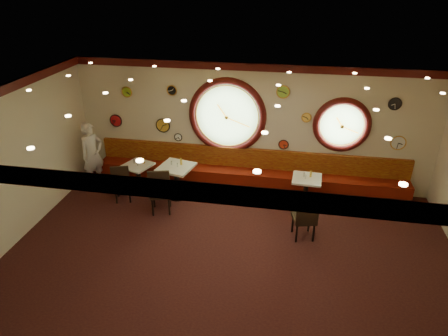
% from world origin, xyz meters
% --- Properties ---
extents(floor, '(9.00, 6.00, 0.00)m').
position_xyz_m(floor, '(0.00, 0.00, 0.00)').
color(floor, black).
rests_on(floor, ground).
extents(ceiling, '(9.00, 6.00, 0.02)m').
position_xyz_m(ceiling, '(0.00, 0.00, 3.20)').
color(ceiling, gold).
rests_on(ceiling, wall_back).
extents(wall_back, '(9.00, 0.02, 3.20)m').
position_xyz_m(wall_back, '(0.00, 3.00, 1.60)').
color(wall_back, beige).
rests_on(wall_back, floor).
extents(wall_front, '(9.00, 0.02, 3.20)m').
position_xyz_m(wall_front, '(0.00, -3.00, 1.60)').
color(wall_front, beige).
rests_on(wall_front, floor).
extents(wall_left, '(0.02, 6.00, 3.20)m').
position_xyz_m(wall_left, '(-4.50, 0.00, 1.60)').
color(wall_left, beige).
rests_on(wall_left, floor).
extents(molding_back, '(9.00, 0.10, 0.18)m').
position_xyz_m(molding_back, '(0.00, 2.95, 3.11)').
color(molding_back, '#3C0B0B').
rests_on(molding_back, wall_back).
extents(molding_front, '(9.00, 0.10, 0.18)m').
position_xyz_m(molding_front, '(0.00, -2.95, 3.11)').
color(molding_front, '#3C0B0B').
rests_on(molding_front, wall_back).
extents(banquette_base, '(8.00, 0.55, 0.20)m').
position_xyz_m(banquette_base, '(0.00, 2.72, 0.10)').
color(banquette_base, black).
rests_on(banquette_base, floor).
extents(banquette_seat, '(8.00, 0.55, 0.30)m').
position_xyz_m(banquette_seat, '(0.00, 2.72, 0.35)').
color(banquette_seat, '#5B1107').
rests_on(banquette_seat, banquette_base).
extents(banquette_back, '(8.00, 0.10, 0.55)m').
position_xyz_m(banquette_back, '(0.00, 2.94, 0.75)').
color(banquette_back, '#660E08').
rests_on(banquette_back, wall_back).
extents(porthole_left_glass, '(1.66, 0.02, 1.66)m').
position_xyz_m(porthole_left_glass, '(-0.60, 3.00, 1.85)').
color(porthole_left_glass, '#80AB66').
rests_on(porthole_left_glass, wall_back).
extents(porthole_left_frame, '(1.98, 0.18, 1.98)m').
position_xyz_m(porthole_left_frame, '(-0.60, 2.98, 1.85)').
color(porthole_left_frame, '#3C0B0B').
rests_on(porthole_left_frame, wall_back).
extents(porthole_left_ring, '(1.61, 0.03, 1.61)m').
position_xyz_m(porthole_left_ring, '(-0.60, 2.95, 1.85)').
color(porthole_left_ring, gold).
rests_on(porthole_left_ring, wall_back).
extents(porthole_right_glass, '(1.10, 0.02, 1.10)m').
position_xyz_m(porthole_right_glass, '(2.20, 3.00, 1.80)').
color(porthole_right_glass, '#80AB66').
rests_on(porthole_right_glass, wall_back).
extents(porthole_right_frame, '(1.38, 0.18, 1.38)m').
position_xyz_m(porthole_right_frame, '(2.20, 2.98, 1.80)').
color(porthole_right_frame, '#3C0B0B').
rests_on(porthole_right_frame, wall_back).
extents(porthole_right_ring, '(1.09, 0.03, 1.09)m').
position_xyz_m(porthole_right_ring, '(2.20, 2.95, 1.80)').
color(porthole_right_ring, gold).
rests_on(porthole_right_ring, wall_back).
extents(wall_clock_0, '(0.26, 0.03, 0.26)m').
position_xyz_m(wall_clock_0, '(-3.20, 2.96, 2.35)').
color(wall_clock_0, '#7EA821').
rests_on(wall_clock_0, wall_back).
extents(wall_clock_1, '(0.32, 0.03, 0.32)m').
position_xyz_m(wall_clock_1, '(-3.60, 2.96, 1.55)').
color(wall_clock_1, red).
rests_on(wall_clock_1, wall_back).
extents(wall_clock_2, '(0.34, 0.03, 0.34)m').
position_xyz_m(wall_clock_2, '(3.55, 2.96, 1.45)').
color(wall_clock_2, white).
rests_on(wall_clock_2, wall_back).
extents(wall_clock_3, '(0.28, 0.03, 0.28)m').
position_xyz_m(wall_clock_3, '(3.30, 2.96, 2.40)').
color(wall_clock_3, black).
rests_on(wall_clock_3, wall_back).
extents(wall_clock_4, '(0.30, 0.03, 0.30)m').
position_xyz_m(wall_clock_4, '(0.75, 2.96, 2.55)').
color(wall_clock_4, '#99CD40').
rests_on(wall_clock_4, wall_back).
extents(wall_clock_5, '(0.20, 0.03, 0.20)m').
position_xyz_m(wall_clock_5, '(-1.90, 2.96, 1.20)').
color(wall_clock_5, white).
rests_on(wall_clock_5, wall_back).
extents(wall_clock_6, '(0.24, 0.03, 0.24)m').
position_xyz_m(wall_clock_6, '(-2.00, 2.96, 2.45)').
color(wall_clock_6, black).
rests_on(wall_clock_6, wall_back).
extents(wall_clock_7, '(0.22, 0.03, 0.22)m').
position_xyz_m(wall_clock_7, '(1.35, 2.96, 1.95)').
color(wall_clock_7, '#F7CD52').
rests_on(wall_clock_7, wall_back).
extents(wall_clock_8, '(0.36, 0.03, 0.36)m').
position_xyz_m(wall_clock_8, '(-2.30, 2.96, 1.50)').
color(wall_clock_8, gold).
rests_on(wall_clock_8, wall_back).
extents(wall_clock_9, '(0.24, 0.03, 0.24)m').
position_xyz_m(wall_clock_9, '(0.85, 2.96, 1.20)').
color(wall_clock_9, red).
rests_on(wall_clock_9, wall_back).
extents(table_a, '(0.85, 0.85, 0.72)m').
position_xyz_m(table_a, '(-2.76, 2.12, 0.46)').
color(table_a, black).
rests_on(table_a, floor).
extents(table_b, '(0.93, 0.93, 0.86)m').
position_xyz_m(table_b, '(-1.69, 1.95, 0.54)').
color(table_b, black).
rests_on(table_b, floor).
extents(table_c, '(0.71, 0.71, 0.74)m').
position_xyz_m(table_c, '(1.47, 2.12, 0.47)').
color(table_c, black).
rests_on(table_c, floor).
extents(chair_a, '(0.53, 0.53, 0.62)m').
position_xyz_m(chair_a, '(-2.93, 1.49, 0.58)').
color(chair_a, black).
rests_on(chair_a, floor).
extents(chair_b, '(0.59, 0.59, 0.72)m').
position_xyz_m(chair_b, '(-1.84, 1.14, 0.66)').
color(chair_b, black).
rests_on(chair_b, floor).
extents(chair_c, '(0.56, 0.56, 0.68)m').
position_xyz_m(chair_c, '(1.45, 0.71, 0.63)').
color(chair_c, black).
rests_on(chair_c, floor).
extents(condiment_a_salt, '(0.04, 0.04, 0.10)m').
position_xyz_m(condiment_a_salt, '(-2.87, 2.18, 0.77)').
color(condiment_a_salt, silver).
rests_on(condiment_a_salt, table_a).
extents(condiment_b_salt, '(0.04, 0.04, 0.10)m').
position_xyz_m(condiment_b_salt, '(-1.81, 2.00, 0.91)').
color(condiment_b_salt, '#B9BABE').
rests_on(condiment_b_salt, table_b).
extents(condiment_c_salt, '(0.04, 0.04, 0.10)m').
position_xyz_m(condiment_c_salt, '(1.40, 2.17, 0.79)').
color(condiment_c_salt, '#BABABE').
rests_on(condiment_c_salt, table_c).
extents(condiment_a_pepper, '(0.04, 0.04, 0.11)m').
position_xyz_m(condiment_a_pepper, '(-2.74, 2.08, 0.78)').
color(condiment_a_pepper, silver).
rests_on(condiment_a_pepper, table_a).
extents(condiment_b_pepper, '(0.03, 0.03, 0.09)m').
position_xyz_m(condiment_b_pepper, '(-1.64, 1.92, 0.90)').
color(condiment_b_pepper, silver).
rests_on(condiment_b_pepper, table_b).
extents(condiment_c_pepper, '(0.03, 0.03, 0.09)m').
position_xyz_m(condiment_c_pepper, '(1.44, 2.09, 0.78)').
color(condiment_c_pepper, silver).
rests_on(condiment_c_pepper, table_c).
extents(condiment_a_bottle, '(0.05, 0.05, 0.17)m').
position_xyz_m(condiment_a_bottle, '(-2.62, 2.24, 0.81)').
color(condiment_a_bottle, gold).
rests_on(condiment_a_bottle, table_a).
extents(condiment_b_bottle, '(0.06, 0.06, 0.18)m').
position_xyz_m(condiment_b_bottle, '(-1.58, 2.05, 0.95)').
color(condiment_b_bottle, yellow).
rests_on(condiment_b_bottle, table_b).
extents(condiment_c_bottle, '(0.05, 0.05, 0.17)m').
position_xyz_m(condiment_c_bottle, '(1.55, 2.20, 0.82)').
color(condiment_c_bottle, gold).
rests_on(condiment_c_bottle, table_c).
extents(waiter, '(0.66, 0.75, 1.72)m').
position_xyz_m(waiter, '(-4.00, 2.20, 0.86)').
color(waiter, white).
rests_on(waiter, floor).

